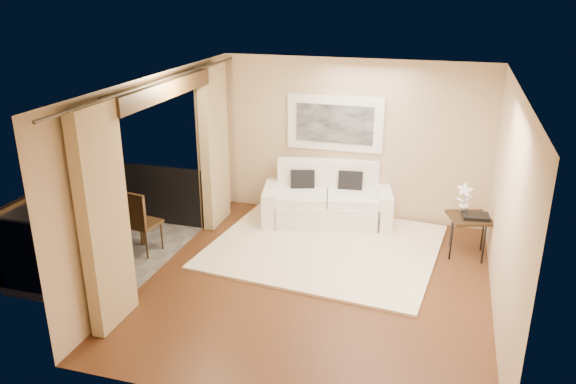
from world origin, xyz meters
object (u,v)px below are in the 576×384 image
at_px(orchid, 464,198).
at_px(bistro_table, 116,212).
at_px(sofa, 327,202).
at_px(side_table, 469,220).
at_px(balcony_chair_near, 64,228).
at_px(balcony_chair_far, 138,218).
at_px(ice_bucket, 110,196).

relative_size(orchid, bistro_table, 0.65).
distance_m(sofa, side_table, 2.36).
relative_size(bistro_table, balcony_chair_near, 0.68).
xyz_separation_m(sofa, side_table, (2.27, -0.64, 0.20)).
distance_m(bistro_table, balcony_chair_near, 0.79).
bearing_deg(side_table, balcony_chair_far, -163.81).
bearing_deg(side_table, sofa, 164.32).
xyz_separation_m(side_table, orchid, (-0.10, 0.13, 0.29)).
height_order(balcony_chair_far, ice_bucket, balcony_chair_far).
distance_m(orchid, balcony_chair_far, 4.80).
xyz_separation_m(orchid, balcony_chair_near, (-5.36, -2.12, -0.25)).
xyz_separation_m(side_table, ice_bucket, (-5.23, -1.16, 0.24)).
bearing_deg(sofa, bistro_table, -157.09).
distance_m(orchid, balcony_chair_near, 5.77).
height_order(side_table, bistro_table, bistro_table).
height_order(sofa, balcony_chair_far, sofa).
bearing_deg(balcony_chair_far, balcony_chair_near, 48.29).
distance_m(sofa, balcony_chair_far, 3.12).
height_order(orchid, balcony_chair_far, orchid).
bearing_deg(balcony_chair_far, orchid, -152.22).
height_order(sofa, ice_bucket, sofa).
bearing_deg(ice_bucket, balcony_chair_near, -105.50).
distance_m(side_table, balcony_chair_far, 4.85).
relative_size(sofa, bistro_table, 3.22).
height_order(orchid, ice_bucket, orchid).
relative_size(sofa, balcony_chair_near, 2.19).
xyz_separation_m(bistro_table, balcony_chair_far, (0.39, -0.04, -0.03)).
bearing_deg(balcony_chair_near, side_table, 11.62).
distance_m(side_table, ice_bucket, 5.36).
distance_m(balcony_chair_near, ice_bucket, 0.88).
relative_size(balcony_chair_near, ice_bucket, 5.13).
bearing_deg(bistro_table, ice_bucket, 140.60).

